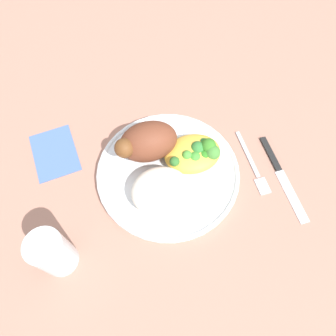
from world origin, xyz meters
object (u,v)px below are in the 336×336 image
Objects in this scene: plate at (168,172)px; roasted_chicken at (147,142)px; rice_pile at (161,191)px; fork at (253,166)px; water_glass at (53,253)px; mac_cheese_with_broccoli at (195,153)px; napkin at (55,153)px; knife at (279,170)px.

roasted_chicken reaches higher than plate.
rice_pile reaches higher than fork.
water_glass is at bearing 25.87° from plate.
rice_pile is 0.74× the size of fork.
mac_cheese_with_broccoli is 1.11× the size of water_glass.
plate is at bearing -154.13° from water_glass.
plate is at bearing 151.78° from napkin.
roasted_chicken reaches higher than knife.
rice_pile is 0.24m from knife.
roasted_chicken is 0.62× the size of knife.
water_glass is (0.19, 0.06, 0.01)m from rice_pile.
rice_pile is at bearing 138.69° from napkin.
fork is 0.40m from napkin.
plate is 2.36× the size of napkin.
fork is 0.39m from water_glass.
plate reaches higher than fork.
fork is at bearing 169.89° from plate.
plate is at bearing -13.87° from knife.
plate is 1.93× the size of fork.
water_glass is (0.19, 0.15, -0.01)m from roasted_chicken.
fork is 0.05m from knife.
napkin is at bearing -21.32° from knife.
water_glass reaches higher than roasted_chicken.
mac_cheese_with_broccoli reaches higher than plate.
fork is 1.22× the size of napkin.
plate reaches higher than knife.
water_glass is at bearing 11.18° from fork.
napkin is (0.42, -0.16, -0.00)m from knife.
plate is 0.25m from water_glass.
roasted_chicken is at bearing -23.27° from mac_cheese_with_broccoli.
knife is 1.95× the size of water_glass.
plate is 2.52× the size of mac_cheese_with_broccoli.
plate is 0.17m from fork.
rice_pile is 1.07× the size of water_glass.
knife is 1.64× the size of napkin.
rice_pile reaches higher than napkin.
knife is (-0.24, 0.01, -0.04)m from rice_pile.
knife is 0.45m from napkin.
plate is 2.31× the size of roasted_chicken.
napkin is at bearing -93.10° from water_glass.
rice_pile reaches higher than mac_cheese_with_broccoli.
mac_cheese_with_broccoli is (-0.08, -0.06, -0.00)m from rice_pile.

